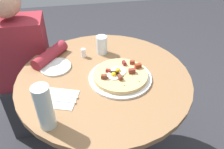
% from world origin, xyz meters
% --- Properties ---
extents(dining_table, '(0.96, 0.96, 0.73)m').
position_xyz_m(dining_table, '(0.00, 0.00, 0.56)').
color(dining_table, olive).
rests_on(dining_table, ground_plane).
extents(person_seated, '(0.52, 0.43, 1.14)m').
position_xyz_m(person_seated, '(0.51, -0.39, 0.51)').
color(person_seated, '#2D2D33').
rests_on(person_seated, ground_plane).
extents(pizza_plate, '(0.34, 0.34, 0.01)m').
position_xyz_m(pizza_plate, '(-0.08, 0.04, 0.74)').
color(pizza_plate, white).
rests_on(pizza_plate, dining_table).
extents(breakfast_pizza, '(0.29, 0.29, 0.05)m').
position_xyz_m(breakfast_pizza, '(-0.08, 0.03, 0.76)').
color(breakfast_pizza, tan).
rests_on(breakfast_pizza, pizza_plate).
extents(bread_plate, '(0.18, 0.18, 0.01)m').
position_xyz_m(bread_plate, '(0.26, -0.13, 0.74)').
color(bread_plate, silver).
rests_on(bread_plate, dining_table).
extents(napkin, '(0.21, 0.19, 0.00)m').
position_xyz_m(napkin, '(0.24, 0.14, 0.73)').
color(napkin, white).
rests_on(napkin, dining_table).
extents(fork, '(0.17, 0.07, 0.00)m').
position_xyz_m(fork, '(0.25, 0.16, 0.74)').
color(fork, silver).
rests_on(fork, napkin).
extents(knife, '(0.17, 0.07, 0.00)m').
position_xyz_m(knife, '(0.24, 0.12, 0.74)').
color(knife, silver).
rests_on(knife, napkin).
extents(water_glass, '(0.07, 0.07, 0.11)m').
position_xyz_m(water_glass, '(-0.02, -0.24, 0.79)').
color(water_glass, silver).
rests_on(water_glass, dining_table).
extents(water_bottle, '(0.07, 0.07, 0.22)m').
position_xyz_m(water_bottle, '(0.29, 0.30, 0.84)').
color(water_bottle, silver).
rests_on(water_bottle, dining_table).
extents(salt_shaker, '(0.03, 0.03, 0.06)m').
position_xyz_m(salt_shaker, '(0.09, -0.21, 0.76)').
color(salt_shaker, white).
rests_on(salt_shaker, dining_table).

